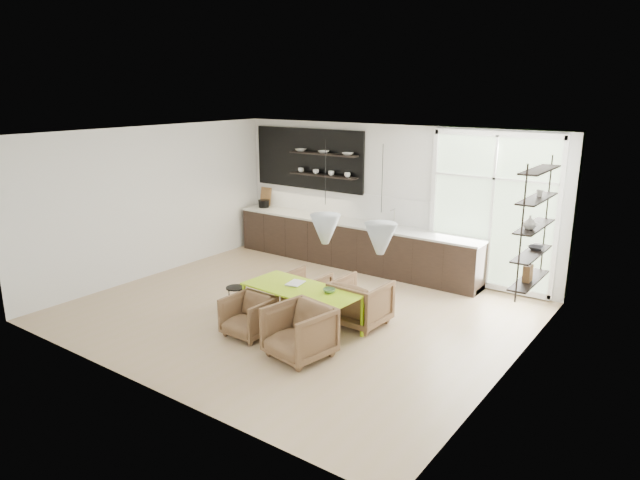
# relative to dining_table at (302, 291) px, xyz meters

# --- Properties ---
(room) EXTENTS (7.02, 6.01, 2.91)m
(room) POSITION_rel_dining_table_xyz_m (0.07, 1.59, 0.84)
(room) COLOR tan
(room) RESTS_ON ground
(kitchen_run) EXTENTS (5.54, 0.69, 2.75)m
(kitchen_run) POSITION_rel_dining_table_xyz_m (-1.21, 3.18, -0.02)
(kitchen_run) COLOR black
(kitchen_run) RESTS_ON ground
(right_shelving) EXTENTS (0.26, 1.22, 1.90)m
(right_shelving) POSITION_rel_dining_table_xyz_m (2.85, 1.67, 1.03)
(right_shelving) COLOR black
(right_shelving) RESTS_ON ground
(dining_table) EXTENTS (1.86, 0.92, 0.66)m
(dining_table) POSITION_rel_dining_table_xyz_m (0.00, 0.00, 0.00)
(dining_table) COLOR #A3D215
(dining_table) RESTS_ON ground
(armchair_back_left) EXTENTS (0.67, 0.68, 0.60)m
(armchair_back_left) POSITION_rel_dining_table_xyz_m (-0.52, 0.83, -0.32)
(armchair_back_left) COLOR brown
(armchair_back_left) RESTS_ON ground
(armchair_back_right) EXTENTS (0.81, 0.83, 0.73)m
(armchair_back_right) POSITION_rel_dining_table_xyz_m (0.63, 0.69, -0.25)
(armchair_back_right) COLOR brown
(armchair_back_right) RESTS_ON ground
(armchair_front_left) EXTENTS (0.66, 0.68, 0.61)m
(armchair_front_left) POSITION_rel_dining_table_xyz_m (-0.51, -0.63, -0.31)
(armchair_front_left) COLOR brown
(armchair_front_left) RESTS_ON ground
(armchair_front_right) EXTENTS (0.92, 0.93, 0.74)m
(armchair_front_right) POSITION_rel_dining_table_xyz_m (0.54, -0.75, -0.25)
(armchair_front_right) COLOR brown
(armchair_front_right) RESTS_ON ground
(wire_stool) EXTENTS (0.34, 0.34, 0.43)m
(wire_stool) POSITION_rel_dining_table_xyz_m (-1.32, -0.06, -0.34)
(wire_stool) COLOR black
(wire_stool) RESTS_ON ground
(table_book) EXTENTS (0.27, 0.33, 0.03)m
(table_book) POSITION_rel_dining_table_xyz_m (-0.31, 0.08, 0.06)
(table_book) COLOR white
(table_book) RESTS_ON dining_table
(table_bowl) EXTENTS (0.19, 0.19, 0.06)m
(table_bowl) POSITION_rel_dining_table_xyz_m (0.44, 0.11, 0.07)
(table_bowl) COLOR #4C7441
(table_bowl) RESTS_ON dining_table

